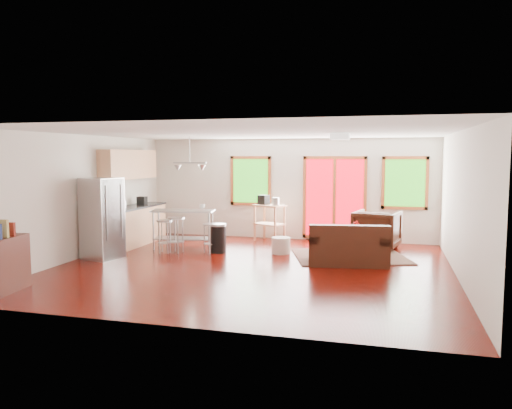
% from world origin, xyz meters
% --- Properties ---
extents(floor, '(7.50, 7.00, 0.02)m').
position_xyz_m(floor, '(0.00, 0.00, -0.01)').
color(floor, '#340401').
rests_on(floor, ground).
extents(ceiling, '(7.50, 7.00, 0.02)m').
position_xyz_m(ceiling, '(0.00, 0.00, 2.61)').
color(ceiling, silver).
rests_on(ceiling, ground).
extents(back_wall, '(7.50, 0.02, 2.60)m').
position_xyz_m(back_wall, '(0.00, 3.51, 1.30)').
color(back_wall, beige).
rests_on(back_wall, ground).
extents(left_wall, '(0.02, 7.00, 2.60)m').
position_xyz_m(left_wall, '(-3.76, 0.00, 1.30)').
color(left_wall, beige).
rests_on(left_wall, ground).
extents(right_wall, '(0.02, 7.00, 2.60)m').
position_xyz_m(right_wall, '(3.76, 0.00, 1.30)').
color(right_wall, beige).
rests_on(right_wall, ground).
extents(front_wall, '(7.50, 0.02, 2.60)m').
position_xyz_m(front_wall, '(0.00, -3.51, 1.30)').
color(front_wall, beige).
rests_on(front_wall, ground).
extents(window_left, '(1.10, 0.05, 1.30)m').
position_xyz_m(window_left, '(-1.00, 3.46, 1.50)').
color(window_left, '#1E6011').
rests_on(window_left, back_wall).
extents(french_doors, '(1.60, 0.05, 2.10)m').
position_xyz_m(french_doors, '(1.20, 3.46, 1.10)').
color(french_doors, red).
rests_on(french_doors, back_wall).
extents(window_right, '(1.10, 0.05, 1.30)m').
position_xyz_m(window_right, '(2.90, 3.46, 1.50)').
color(window_right, '#1E6011').
rests_on(window_right, back_wall).
extents(rug, '(2.74, 2.39, 0.02)m').
position_xyz_m(rug, '(1.76, 1.50, 0.01)').
color(rug, '#4A5535').
rests_on(rug, floor).
extents(loveseat, '(1.66, 1.09, 0.83)m').
position_xyz_m(loveseat, '(1.78, 0.78, 0.33)').
color(loveseat, black).
rests_on(loveseat, floor).
extents(coffee_table, '(0.97, 0.69, 0.36)m').
position_xyz_m(coffee_table, '(1.92, 1.85, 0.31)').
color(coffee_table, '#341109').
rests_on(coffee_table, floor).
extents(armchair, '(1.14, 1.09, 1.00)m').
position_xyz_m(armchair, '(2.28, 2.57, 0.50)').
color(armchair, black).
rests_on(armchair, floor).
extents(ottoman, '(0.69, 0.69, 0.42)m').
position_xyz_m(ottoman, '(1.35, 2.27, 0.21)').
color(ottoman, black).
rests_on(ottoman, floor).
extents(pouf, '(0.53, 0.53, 0.36)m').
position_xyz_m(pouf, '(0.25, 1.49, 0.18)').
color(pouf, beige).
rests_on(pouf, floor).
extents(vase, '(0.20, 0.21, 0.31)m').
position_xyz_m(vase, '(1.85, 2.04, 0.51)').
color(vase, silver).
rests_on(vase, coffee_table).
extents(book, '(0.20, 0.10, 0.28)m').
position_xyz_m(book, '(2.09, 1.79, 0.54)').
color(book, maroon).
rests_on(book, coffee_table).
extents(cabinets, '(0.64, 2.24, 2.30)m').
position_xyz_m(cabinets, '(-3.49, 1.70, 0.93)').
color(cabinets, tan).
rests_on(cabinets, floor).
extents(refrigerator, '(0.83, 0.81, 1.70)m').
position_xyz_m(refrigerator, '(-3.26, 0.01, 0.85)').
color(refrigerator, '#B7BABC').
rests_on(refrigerator, floor).
extents(island, '(1.50, 0.81, 0.90)m').
position_xyz_m(island, '(-2.08, 1.50, 0.62)').
color(island, '#B7BABC').
rests_on(island, floor).
extents(cup, '(0.13, 0.10, 0.12)m').
position_xyz_m(cup, '(-1.63, 1.55, 1.01)').
color(cup, silver).
rests_on(cup, island).
extents(bar_stool_a, '(0.39, 0.39, 0.74)m').
position_xyz_m(bar_stool_a, '(-2.28, 0.90, 0.55)').
color(bar_stool_a, '#B7BABC').
rests_on(bar_stool_a, floor).
extents(bar_stool_b, '(0.43, 0.43, 0.80)m').
position_xyz_m(bar_stool_b, '(-2.03, 0.99, 0.60)').
color(bar_stool_b, '#B7BABC').
rests_on(bar_stool_b, floor).
extents(bar_stool_c, '(0.39, 0.39, 0.65)m').
position_xyz_m(bar_stool_c, '(-1.31, 1.18, 0.48)').
color(bar_stool_c, '#B7BABC').
rests_on(bar_stool_c, floor).
extents(trash_can, '(0.46, 0.46, 0.65)m').
position_xyz_m(trash_can, '(-1.12, 1.23, 0.33)').
color(trash_can, black).
rests_on(trash_can, floor).
extents(kitchen_cart, '(0.90, 0.76, 1.16)m').
position_xyz_m(kitchen_cart, '(-0.40, 3.01, 0.79)').
color(kitchen_cart, tan).
rests_on(kitchen_cart, floor).
extents(bookshelf, '(0.49, 1.03, 1.17)m').
position_xyz_m(bookshelf, '(-3.35, -2.76, 0.46)').
color(bookshelf, '#341109').
rests_on(bookshelf, floor).
extents(ceiling_flush, '(0.35, 0.35, 0.12)m').
position_xyz_m(ceiling_flush, '(1.60, 0.60, 2.53)').
color(ceiling_flush, white).
rests_on(ceiling_flush, ceiling).
extents(pendant_light, '(0.80, 0.18, 0.79)m').
position_xyz_m(pendant_light, '(-1.90, 1.50, 1.90)').
color(pendant_light, gray).
rests_on(pendant_light, ceiling).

